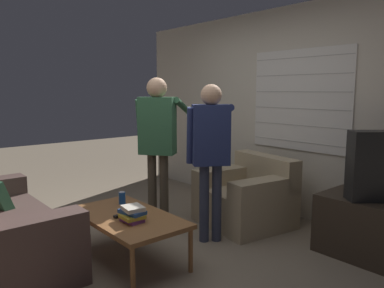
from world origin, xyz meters
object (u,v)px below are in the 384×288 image
person_right_standing (211,144)px  book_stack (132,214)px  coffee_table (128,219)px  armchair_beige (247,197)px  spare_remote (121,215)px  person_left_standing (158,133)px  tv (383,166)px  soda_can (122,198)px

person_right_standing → book_stack: 1.07m
coffee_table → book_stack: size_ratio=4.63×
armchair_beige → book_stack: armchair_beige is taller
coffee_table → spare_remote: 0.08m
person_left_standing → coffee_table: bearing=-90.4°
person_right_standing → armchair_beige: bearing=40.4°
tv → spare_remote: tv is taller
tv → spare_remote: size_ratio=4.79×
book_stack → spare_remote: bearing=-172.8°
armchair_beige → person_right_standing: bearing=106.6°
armchair_beige → person_left_standing: (-0.59, -0.84, 0.76)m
tv → soda_can: 2.45m
coffee_table → person_left_standing: 1.12m
tv → person_left_standing: (-2.01, -1.03, 0.19)m
person_left_standing → tv: bearing=-9.5°
tv → person_left_standing: 2.26m
spare_remote → coffee_table: bearing=86.0°
person_left_standing → book_stack: person_left_standing is taller
person_left_standing → spare_remote: 1.14m
tv → person_right_standing: person_right_standing is taller
tv → person_left_standing: size_ratio=0.37×
person_right_standing → soda_can: person_right_standing is taller
coffee_table → person_right_standing: size_ratio=0.73×
book_stack → person_right_standing: bearing=90.9°
person_left_standing → person_right_standing: bearing=-23.1°
spare_remote → armchair_beige: bearing=85.7°
armchair_beige → coffee_table: size_ratio=0.91×
soda_can → armchair_beige: bearing=75.2°
book_stack → spare_remote: size_ratio=1.92×
person_left_standing → armchair_beige: bearing=18.2°
coffee_table → spare_remote: spare_remote is taller
armchair_beige → soda_can: bearing=84.1°
person_left_standing → spare_remote: size_ratio=12.81×
book_stack → soda_can: bearing=159.8°
coffee_table → person_right_standing: 1.09m
soda_can → spare_remote: soda_can is taller
tv → soda_can: (-1.79, -1.62, -0.39)m
coffee_table → soda_can: size_ratio=9.29×
coffee_table → soda_can: bearing=157.8°
coffee_table → person_right_standing: (0.15, 0.89, 0.62)m
tv → book_stack: bearing=5.0°
armchair_beige → coffee_table: 1.56m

